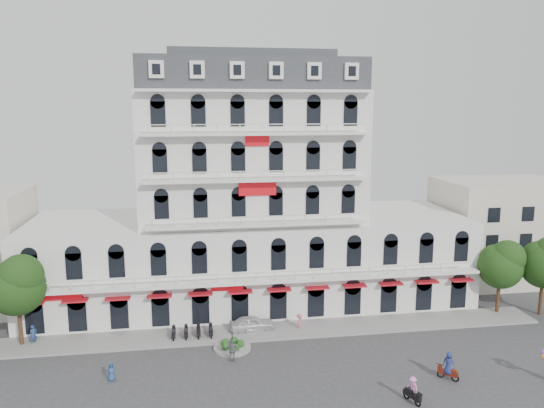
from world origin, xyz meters
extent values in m
plane|color=#38383A|center=(0.00, 0.00, 0.00)|extent=(120.00, 120.00, 0.00)
cube|color=gray|center=(0.00, 9.00, 0.08)|extent=(53.00, 4.00, 0.16)
cube|color=silver|center=(0.00, 18.00, 4.50)|extent=(45.00, 14.00, 9.00)
cube|color=silver|center=(0.00, 18.00, 15.50)|extent=(22.00, 12.00, 13.00)
cube|color=#2D3035|center=(0.00, 18.00, 23.50)|extent=(21.56, 11.76, 3.00)
cube|color=#2D3035|center=(0.00, 18.00, 25.40)|extent=(15.84, 8.64, 0.80)
cube|color=#B21522|center=(0.00, 10.50, 3.50)|extent=(40.50, 1.00, 0.15)
cube|color=#B40B13|center=(0.00, 11.88, 13.00)|extent=(3.50, 0.10, 1.40)
cube|color=beige|center=(30.00, 20.00, 6.00)|extent=(14.00, 10.00, 12.00)
cylinder|color=gray|center=(-3.00, 6.00, 0.12)|extent=(3.20, 3.20, 0.24)
cylinder|color=black|center=(-3.00, 6.00, 0.90)|extent=(0.08, 0.08, 1.40)
sphere|color=#1D4316|center=(-2.30, 6.00, 0.45)|extent=(0.70, 0.70, 0.70)
sphere|color=#1D4316|center=(-2.78, 6.66, 0.45)|extent=(0.70, 0.70, 0.70)
sphere|color=#1D4316|center=(-3.56, 6.42, 0.45)|extent=(0.70, 0.70, 0.70)
sphere|color=#1D4316|center=(-3.57, 5.60, 0.45)|extent=(0.70, 0.70, 0.70)
sphere|color=#1D4316|center=(-2.80, 5.33, 0.45)|extent=(0.70, 0.70, 0.70)
cylinder|color=#382314|center=(-21.00, 9.50, 1.87)|extent=(0.36, 0.36, 3.74)
sphere|color=#1A3A12|center=(-21.00, 9.50, 5.27)|extent=(4.76, 4.76, 4.76)
sphere|color=#1A3A12|center=(-20.50, 9.20, 6.38)|extent=(3.74, 3.74, 3.74)
sphere|color=#1A3A12|center=(-21.40, 9.80, 5.95)|extent=(3.40, 3.40, 3.40)
cylinder|color=#382314|center=(24.00, 10.00, 1.72)|extent=(0.36, 0.36, 3.43)
sphere|color=#1A3A12|center=(24.00, 10.00, 4.84)|extent=(4.37, 4.37, 4.37)
sphere|color=#1A3A12|center=(24.50, 9.70, 5.85)|extent=(3.43, 3.43, 3.43)
sphere|color=#1A3A12|center=(23.60, 10.30, 5.46)|extent=(3.12, 3.12, 3.12)
cylinder|color=#382314|center=(28.00, 9.00, 1.83)|extent=(0.36, 0.36, 3.65)
sphere|color=#1A3A12|center=(28.00, 9.00, 5.15)|extent=(4.65, 4.65, 4.65)
sphere|color=#1A3A12|center=(27.60, 9.30, 5.81)|extent=(3.32, 3.32, 3.32)
imported|color=silver|center=(-0.89, 9.50, 0.71)|extent=(4.32, 2.09, 1.42)
cube|color=maroon|center=(12.79, -1.66, 0.55)|extent=(1.33, 1.28, 0.35)
torus|color=black|center=(12.39, -1.28, 0.28)|extent=(0.52, 0.50, 0.60)
torus|color=black|center=(13.19, -2.04, 0.28)|extent=(0.52, 0.50, 0.60)
imported|color=navy|center=(12.79, -1.66, 1.34)|extent=(1.02, 1.01, 1.78)
cube|color=black|center=(8.79, -4.25, 0.55)|extent=(0.87, 1.53, 0.35)
torus|color=black|center=(8.99, -4.76, 0.28)|extent=(0.33, 0.60, 0.60)
torus|color=black|center=(8.59, -3.74, 0.28)|extent=(0.33, 0.60, 0.60)
imported|color=#F280CA|center=(8.79, -4.25, 1.19)|extent=(0.86, 1.09, 1.48)
imported|color=navy|center=(-12.46, 2.09, 0.75)|extent=(0.84, 0.67, 1.51)
imported|color=slate|center=(-3.15, 3.80, 0.95)|extent=(1.19, 0.67, 1.91)
imported|color=#C36774|center=(3.50, 9.10, 0.76)|extent=(1.10, 1.09, 1.53)
imported|color=navy|center=(-20.00, 9.50, 0.91)|extent=(0.78, 0.77, 1.81)
sphere|color=#994CD8|center=(19.82, -2.77, 2.23)|extent=(0.44, 0.44, 0.44)
sphere|color=orange|center=(19.65, -3.08, 2.04)|extent=(0.44, 0.44, 0.44)
camera|label=1|loc=(-6.17, -36.36, 20.43)|focal=35.00mm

